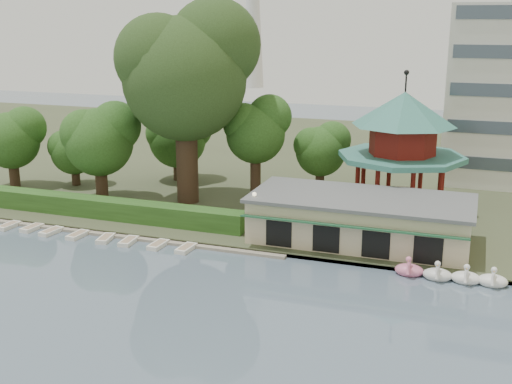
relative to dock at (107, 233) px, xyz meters
The scene contains 12 objects.
ground_plane 20.97m from the dock, 55.10° to the right, with size 220.00×220.00×0.00m, color slate.
shore 36.81m from the dock, 70.97° to the left, with size 220.00×70.00×0.40m, color #424930.
embankment 12.00m from the dock, ahead, with size 220.00×0.60×0.30m, color gray.
dock is the anchor object (origin of this frame).
boathouse 22.62m from the dock, 12.24° to the left, with size 18.60×9.39×3.90m.
pavilion 29.14m from the dock, 31.66° to the left, with size 12.40×12.40×13.50m.
hedge 4.61m from the dock, 132.27° to the left, with size 30.00×2.00×1.80m, color #2D571E.
lamp_post 13.99m from the dock, ahead, with size 0.36×0.36×4.28m.
big_tree 18.03m from the dock, 73.94° to the left, with size 13.54×12.62×20.48m.
small_trees 15.23m from the dock, 102.49° to the left, with size 39.40×16.98×10.85m.
swan_boats 31.95m from the dock, ahead, with size 12.43×2.10×1.92m.
moored_rowboats 3.55m from the dock, 155.63° to the right, with size 24.75×2.73×0.36m.
Camera 1 is at (18.92, -29.94, 18.89)m, focal length 45.00 mm.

